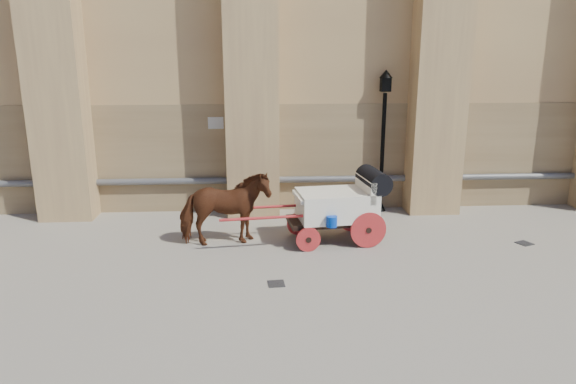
{
  "coord_description": "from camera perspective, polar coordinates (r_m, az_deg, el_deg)",
  "views": [
    {
      "loc": [
        -0.9,
        -10.14,
        4.23
      ],
      "look_at": [
        -0.19,
        1.25,
        1.23
      ],
      "focal_mm": 32.0,
      "sensor_mm": 36.0,
      "label": 1
    }
  ],
  "objects": [
    {
      "name": "ground",
      "position": [
        11.02,
        1.42,
        -7.86
      ],
      "size": [
        90.0,
        90.0,
        0.0
      ],
      "primitive_type": "plane",
      "color": "gray",
      "rests_on": "ground"
    },
    {
      "name": "horse",
      "position": [
        11.85,
        -7.04,
        -1.9
      ],
      "size": [
        2.17,
        1.24,
        1.73
      ],
      "primitive_type": "imported",
      "rotation": [
        0.0,
        0.0,
        1.73
      ],
      "color": "brown",
      "rests_on": "ground"
    },
    {
      "name": "carriage",
      "position": [
        12.09,
        6.0,
        -1.24
      ],
      "size": [
        4.0,
        1.53,
        1.71
      ],
      "rotation": [
        0.0,
        0.0,
        0.12
      ],
      "color": "black",
      "rests_on": "ground"
    },
    {
      "name": "drain_grate_near",
      "position": [
        10.04,
        -1.32,
        -10.15
      ],
      "size": [
        0.34,
        0.34,
        0.01
      ],
      "primitive_type": "cube",
      "rotation": [
        0.0,
        0.0,
        0.07
      ],
      "color": "black",
      "rests_on": "ground"
    },
    {
      "name": "drain_grate_far",
      "position": [
        13.31,
        24.78,
        -5.19
      ],
      "size": [
        0.42,
        0.42,
        0.01
      ],
      "primitive_type": "cube",
      "rotation": [
        0.0,
        0.0,
        0.4
      ],
      "color": "black",
      "rests_on": "ground"
    },
    {
      "name": "street_lamp",
      "position": [
        14.44,
        10.52,
        5.98
      ],
      "size": [
        0.37,
        0.37,
        3.92
      ],
      "color": "black",
      "rests_on": "ground"
    }
  ]
}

